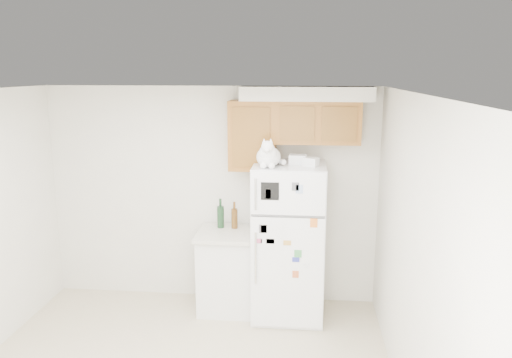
# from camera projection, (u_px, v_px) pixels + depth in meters

# --- Properties ---
(room_shell) EXTENTS (3.84, 4.04, 2.52)m
(room_shell) POSITION_uv_depth(u_px,v_px,m) (185.00, 197.00, 3.98)
(room_shell) COLOR beige
(room_shell) RESTS_ON ground_plane
(refrigerator) EXTENTS (0.76, 0.78, 1.70)m
(refrigerator) POSITION_uv_depth(u_px,v_px,m) (289.00, 242.00, 5.40)
(refrigerator) COLOR white
(refrigerator) RESTS_ON ground_plane
(base_counter) EXTENTS (0.64, 0.64, 0.92)m
(base_counter) POSITION_uv_depth(u_px,v_px,m) (227.00, 270.00, 5.62)
(base_counter) COLOR white
(base_counter) RESTS_ON ground_plane
(cat) EXTENTS (0.30, 0.45, 0.31)m
(cat) POSITION_uv_depth(u_px,v_px,m) (268.00, 156.00, 5.07)
(cat) COLOR white
(cat) RESTS_ON refrigerator
(storage_box_back) EXTENTS (0.19, 0.15, 0.10)m
(storage_box_back) POSITION_uv_depth(u_px,v_px,m) (298.00, 160.00, 5.23)
(storage_box_back) COLOR white
(storage_box_back) RESTS_ON refrigerator
(storage_box_front) EXTENTS (0.18, 0.16, 0.09)m
(storage_box_front) POSITION_uv_depth(u_px,v_px,m) (311.00, 162.00, 5.12)
(storage_box_front) COLOR white
(storage_box_front) RESTS_ON refrigerator
(bottle_green) EXTENTS (0.08, 0.08, 0.34)m
(bottle_green) POSITION_uv_depth(u_px,v_px,m) (221.00, 213.00, 5.63)
(bottle_green) COLOR #19381E
(bottle_green) RESTS_ON base_counter
(bottle_amber) EXTENTS (0.07, 0.07, 0.31)m
(bottle_amber) POSITION_uv_depth(u_px,v_px,m) (234.00, 215.00, 5.61)
(bottle_amber) COLOR #593814
(bottle_amber) RESTS_ON base_counter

